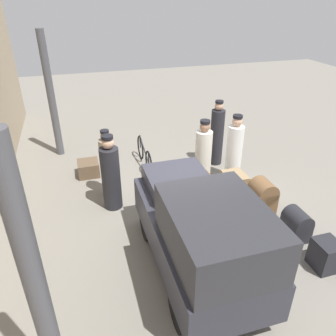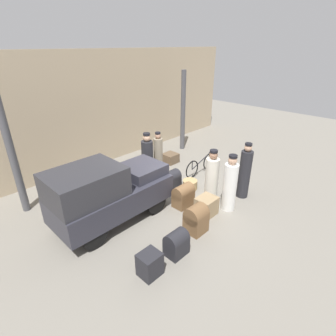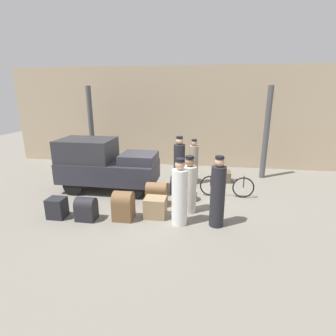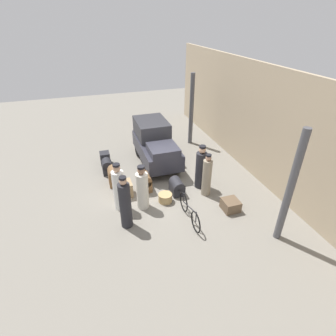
{
  "view_description": "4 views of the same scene",
  "coord_description": "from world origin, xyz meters",
  "px_view_note": "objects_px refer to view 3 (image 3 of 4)",
  "views": [
    {
      "loc": [
        -6.05,
        2.06,
        4.52
      ],
      "look_at": [
        0.2,
        0.2,
        0.95
      ],
      "focal_mm": 35.0,
      "sensor_mm": 36.0,
      "label": 1
    },
    {
      "loc": [
        -5.39,
        -5.2,
        4.66
      ],
      "look_at": [
        0.2,
        0.2,
        0.95
      ],
      "focal_mm": 28.0,
      "sensor_mm": 36.0,
      "label": 2
    },
    {
      "loc": [
        1.51,
        -8.09,
        3.42
      ],
      "look_at": [
        0.2,
        0.2,
        0.95
      ],
      "focal_mm": 28.0,
      "sensor_mm": 36.0,
      "label": 3
    },
    {
      "loc": [
        8.4,
        -2.42,
        6.03
      ],
      "look_at": [
        0.2,
        0.2,
        0.95
      ],
      "focal_mm": 28.0,
      "sensor_mm": 36.0,
      "label": 4
    }
  ],
  "objects_px": {
    "porter_lifting_near_truck": "(179,162)",
    "trunk_barrel_dark": "(157,193)",
    "wicker_basket": "(189,195)",
    "truck": "(104,164)",
    "porter_standing_middle": "(189,187)",
    "conductor_in_dark_uniform": "(180,195)",
    "trunk_wicker_pale": "(180,185)",
    "porter_with_bicycle": "(194,164)",
    "suitcase_tan_flat": "(155,207)",
    "suitcase_small_leather": "(123,205)",
    "trunk_umber_medium": "(86,208)",
    "trunk_large_brown": "(57,208)",
    "porter_carrying_trunk": "(218,195)",
    "bicycle": "(227,186)",
    "suitcase_black_upright": "(223,176)"
  },
  "relations": [
    {
      "from": "suitcase_tan_flat",
      "to": "porter_with_bicycle",
      "type": "bearing_deg",
      "value": 73.51
    },
    {
      "from": "porter_standing_middle",
      "to": "trunk_wicker_pale",
      "type": "height_order",
      "value": "porter_standing_middle"
    },
    {
      "from": "conductor_in_dark_uniform",
      "to": "porter_standing_middle",
      "type": "distance_m",
      "value": 0.81
    },
    {
      "from": "truck",
      "to": "trunk_wicker_pale",
      "type": "bearing_deg",
      "value": 2.57
    },
    {
      "from": "porter_carrying_trunk",
      "to": "conductor_in_dark_uniform",
      "type": "distance_m",
      "value": 0.98
    },
    {
      "from": "truck",
      "to": "conductor_in_dark_uniform",
      "type": "distance_m",
      "value": 3.59
    },
    {
      "from": "porter_standing_middle",
      "to": "bicycle",
      "type": "bearing_deg",
      "value": 48.51
    },
    {
      "from": "suitcase_black_upright",
      "to": "trunk_large_brown",
      "type": "distance_m",
      "value": 6.1
    },
    {
      "from": "porter_carrying_trunk",
      "to": "suitcase_tan_flat",
      "type": "xyz_separation_m",
      "value": [
        -1.69,
        0.24,
        -0.59
      ]
    },
    {
      "from": "bicycle",
      "to": "trunk_large_brown",
      "type": "xyz_separation_m",
      "value": [
        -4.77,
        -2.27,
        -0.08
      ]
    },
    {
      "from": "truck",
      "to": "trunk_large_brown",
      "type": "relative_size",
      "value": 5.92
    },
    {
      "from": "porter_lifting_near_truck",
      "to": "trunk_wicker_pale",
      "type": "bearing_deg",
      "value": -81.41
    },
    {
      "from": "suitcase_small_leather",
      "to": "trunk_barrel_dark",
      "type": "relative_size",
      "value": 1.12
    },
    {
      "from": "porter_with_bicycle",
      "to": "bicycle",
      "type": "bearing_deg",
      "value": -44.16
    },
    {
      "from": "porter_standing_middle",
      "to": "suitcase_small_leather",
      "type": "relative_size",
      "value": 2.08
    },
    {
      "from": "suitcase_tan_flat",
      "to": "porter_standing_middle",
      "type": "bearing_deg",
      "value": 28.28
    },
    {
      "from": "suitcase_small_leather",
      "to": "trunk_large_brown",
      "type": "distance_m",
      "value": 1.89
    },
    {
      "from": "wicker_basket",
      "to": "trunk_large_brown",
      "type": "distance_m",
      "value": 3.99
    },
    {
      "from": "porter_with_bicycle",
      "to": "suitcase_small_leather",
      "type": "distance_m",
      "value": 3.67
    },
    {
      "from": "wicker_basket",
      "to": "truck",
      "type": "bearing_deg",
      "value": 171.34
    },
    {
      "from": "porter_carrying_trunk",
      "to": "porter_standing_middle",
      "type": "height_order",
      "value": "porter_carrying_trunk"
    },
    {
      "from": "suitcase_tan_flat",
      "to": "truck",
      "type": "bearing_deg",
      "value": 140.71
    },
    {
      "from": "porter_with_bicycle",
      "to": "suitcase_tan_flat",
      "type": "bearing_deg",
      "value": -106.49
    },
    {
      "from": "porter_lifting_near_truck",
      "to": "trunk_wicker_pale",
      "type": "xyz_separation_m",
      "value": [
        0.16,
        -1.04,
        -0.53
      ]
    },
    {
      "from": "porter_lifting_near_truck",
      "to": "trunk_barrel_dark",
      "type": "height_order",
      "value": "porter_lifting_near_truck"
    },
    {
      "from": "trunk_large_brown",
      "to": "conductor_in_dark_uniform",
      "type": "bearing_deg",
      "value": 2.87
    },
    {
      "from": "porter_standing_middle",
      "to": "trunk_barrel_dark",
      "type": "xyz_separation_m",
      "value": [
        -1.02,
        0.32,
        -0.39
      ]
    },
    {
      "from": "conductor_in_dark_uniform",
      "to": "porter_lifting_near_truck",
      "type": "xyz_separation_m",
      "value": [
        -0.38,
        3.26,
        0.0
      ]
    },
    {
      "from": "trunk_umber_medium",
      "to": "wicker_basket",
      "type": "bearing_deg",
      "value": 33.77
    },
    {
      "from": "suitcase_small_leather",
      "to": "trunk_umber_medium",
      "type": "relative_size",
      "value": 1.24
    },
    {
      "from": "truck",
      "to": "porter_lifting_near_truck",
      "type": "distance_m",
      "value": 2.79
    },
    {
      "from": "trunk_umber_medium",
      "to": "conductor_in_dark_uniform",
      "type": "bearing_deg",
      "value": 3.77
    },
    {
      "from": "porter_lifting_near_truck",
      "to": "suitcase_small_leather",
      "type": "bearing_deg",
      "value": -109.9
    },
    {
      "from": "bicycle",
      "to": "trunk_wicker_pale",
      "type": "xyz_separation_m",
      "value": [
        -1.58,
        0.12,
        -0.07
      ]
    },
    {
      "from": "wicker_basket",
      "to": "trunk_umber_medium",
      "type": "relative_size",
      "value": 0.78
    },
    {
      "from": "porter_standing_middle",
      "to": "wicker_basket",
      "type": "bearing_deg",
      "value": 93.15
    },
    {
      "from": "porter_with_bicycle",
      "to": "wicker_basket",
      "type": "bearing_deg",
      "value": -90.76
    },
    {
      "from": "porter_lifting_near_truck",
      "to": "suitcase_tan_flat",
      "type": "xyz_separation_m",
      "value": [
        -0.33,
        -2.96,
        -0.54
      ]
    },
    {
      "from": "bicycle",
      "to": "trunk_umber_medium",
      "type": "bearing_deg",
      "value": -149.84
    },
    {
      "from": "conductor_in_dark_uniform",
      "to": "trunk_barrel_dark",
      "type": "bearing_deg",
      "value": 127.13
    },
    {
      "from": "trunk_wicker_pale",
      "to": "porter_with_bicycle",
      "type": "bearing_deg",
      "value": 69.49
    },
    {
      "from": "suitcase_tan_flat",
      "to": "suitcase_small_leather",
      "type": "bearing_deg",
      "value": -162.19
    },
    {
      "from": "conductor_in_dark_uniform",
      "to": "porter_with_bicycle",
      "type": "bearing_deg",
      "value": 87.16
    },
    {
      "from": "porter_lifting_near_truck",
      "to": "trunk_barrel_dark",
      "type": "xyz_separation_m",
      "value": [
        -0.45,
        -2.15,
        -0.45
      ]
    },
    {
      "from": "porter_carrying_trunk",
      "to": "truck",
      "type": "bearing_deg",
      "value": 152.34
    },
    {
      "from": "porter_with_bicycle",
      "to": "trunk_barrel_dark",
      "type": "xyz_separation_m",
      "value": [
        -1.0,
        -2.15,
        -0.42
      ]
    },
    {
      "from": "truck",
      "to": "trunk_large_brown",
      "type": "bearing_deg",
      "value": -102.66
    },
    {
      "from": "suitcase_small_leather",
      "to": "trunk_umber_medium",
      "type": "bearing_deg",
      "value": -168.81
    },
    {
      "from": "porter_lifting_near_truck",
      "to": "trunk_large_brown",
      "type": "xyz_separation_m",
      "value": [
        -3.04,
        -3.43,
        -0.54
      ]
    },
    {
      "from": "truck",
      "to": "porter_carrying_trunk",
      "type": "relative_size",
      "value": 1.8
    }
  ]
}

